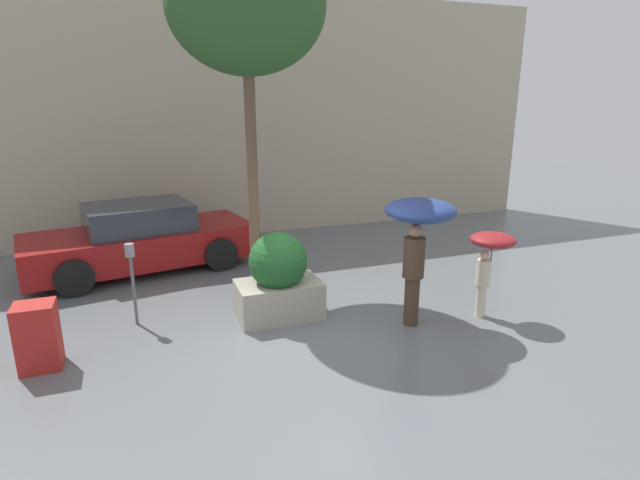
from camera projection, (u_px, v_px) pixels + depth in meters
The scene contains 9 objects.
ground_plane at pixel (304, 342), 7.30m from camera, with size 40.00×40.00×0.00m, color slate.
building_facade at pixel (220, 117), 12.35m from camera, with size 18.00×0.30×6.00m.
planter_box at pixel (278, 279), 7.99m from camera, with size 1.34×0.93×1.42m.
person_adult at pixel (419, 224), 7.55m from camera, with size 1.09×1.09×1.99m.
person_child at pixel (490, 250), 7.88m from camera, with size 0.71×0.71×1.41m.
parked_car_near at pixel (141, 239), 10.29m from camera, with size 4.71×2.65×1.39m.
street_tree at pixel (246, 7), 8.16m from camera, with size 2.64×2.64×6.04m.
parking_meter at pixel (131, 267), 7.63m from camera, with size 0.14×0.14×1.32m.
newspaper_box at pixel (38, 336), 6.50m from camera, with size 0.50×0.44×0.90m.
Camera 1 is at (-2.08, -6.29, 3.43)m, focal length 28.00 mm.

